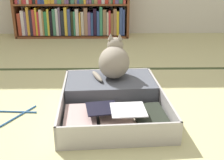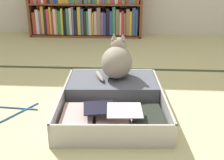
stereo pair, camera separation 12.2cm
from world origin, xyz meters
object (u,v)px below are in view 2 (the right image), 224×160
Objects in this scene: open_suitcase at (112,97)px; clothes_hanger at (4,116)px; bookshelf at (85,5)px; black_cat at (117,61)px.

clothes_hanger is (-0.61, -0.20, -0.05)m from open_suitcase.
bookshelf is 2.24m from clothes_hanger.
open_suitcase is 0.65m from clothes_hanger.
bookshelf is at bearing 86.41° from clothes_hanger.
clothes_hanger is at bearing -149.84° from black_cat.
clothes_hanger is at bearing -162.10° from open_suitcase.
open_suitcase is at bearing 17.90° from clothes_hanger.
bookshelf is at bearing 103.31° from open_suitcase.
black_cat is 0.77m from clothes_hanger.
open_suitcase is at bearing -96.51° from black_cat.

